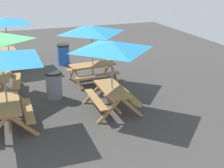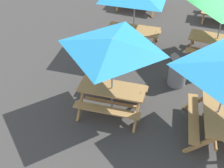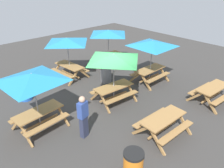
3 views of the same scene
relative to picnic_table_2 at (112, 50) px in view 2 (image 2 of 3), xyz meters
name	(u,v)px [view 2 (image 2 of 3)]	position (x,y,z in m)	size (l,w,h in m)	color
ground_plane	(220,64)	(-2.96, -3.01, -1.99)	(24.94, 24.94, 0.00)	#3D3A38
picnic_table_2	(112,50)	(0.00, 0.00, 0.00)	(2.00, 2.00, 2.34)	#A87A44
trash_bin_gray	(178,71)	(-1.64, -1.59, -1.49)	(0.59, 0.59, 0.98)	gray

